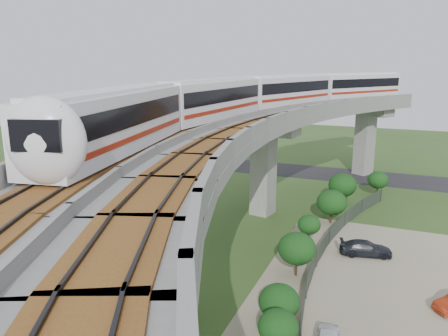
% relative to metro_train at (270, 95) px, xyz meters
% --- Properties ---
extents(ground, '(160.00, 160.00, 0.00)m').
position_rel_metro_train_xyz_m(ground, '(-1.34, -10.84, -12.31)').
color(ground, '#324D1F').
rests_on(ground, ground).
extents(dirt_lot, '(18.00, 26.00, 0.04)m').
position_rel_metro_train_xyz_m(dirt_lot, '(12.66, -12.84, -12.29)').
color(dirt_lot, gray).
rests_on(dirt_lot, ground).
extents(asphalt_road, '(60.00, 8.00, 0.03)m').
position_rel_metro_train_xyz_m(asphalt_road, '(-1.34, 19.16, -12.29)').
color(asphalt_road, '#232326').
rests_on(asphalt_road, ground).
extents(viaduct, '(19.58, 73.98, 11.40)m').
position_rel_metro_train_xyz_m(viaduct, '(2.50, -10.84, -3.26)').
color(viaduct, '#99968E').
rests_on(viaduct, ground).
extents(metro_train, '(16.83, 60.27, 3.64)m').
position_rel_metro_train_xyz_m(metro_train, '(0.00, 0.00, 0.00)').
color(metro_train, white).
rests_on(metro_train, ground).
extents(fence, '(3.87, 38.73, 1.50)m').
position_rel_metro_train_xyz_m(fence, '(8.41, -10.84, -11.56)').
color(fence, '#2D382D').
rests_on(fence, ground).
extents(tree_0, '(2.39, 2.39, 3.03)m').
position_rel_metro_train_xyz_m(tree_0, '(10.35, 10.37, -10.29)').
color(tree_0, '#382314').
rests_on(tree_0, ground).
extents(tree_1, '(3.06, 3.06, 3.61)m').
position_rel_metro_train_xyz_m(tree_1, '(6.90, 5.49, -10.00)').
color(tree_1, '#382314').
rests_on(tree_1, ground).
extents(tree_2, '(2.92, 2.92, 3.39)m').
position_rel_metro_train_xyz_m(tree_2, '(6.67, -0.69, -10.16)').
color(tree_2, '#382314').
rests_on(tree_2, ground).
extents(tree_3, '(1.94, 1.94, 2.95)m').
position_rel_metro_train_xyz_m(tree_3, '(5.82, -7.43, -10.19)').
color(tree_3, '#382314').
rests_on(tree_3, ground).
extents(tree_4, '(2.80, 2.80, 3.39)m').
position_rel_metro_train_xyz_m(tree_4, '(5.99, -12.78, -10.11)').
color(tree_4, '#382314').
rests_on(tree_4, ground).
extents(tree_5, '(2.45, 2.45, 2.74)m').
position_rel_metro_train_xyz_m(tree_5, '(6.51, -19.54, -10.62)').
color(tree_5, '#382314').
rests_on(tree_5, ground).
extents(tree_6, '(2.12, 2.12, 3.10)m').
position_rel_metro_train_xyz_m(tree_6, '(7.31, -22.78, -10.12)').
color(tree_6, '#382314').
rests_on(tree_6, ground).
extents(car_dark, '(4.43, 2.61, 1.20)m').
position_rel_metro_train_xyz_m(car_dark, '(10.49, -7.15, -11.67)').
color(car_dark, black).
rests_on(car_dark, dirt_lot).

